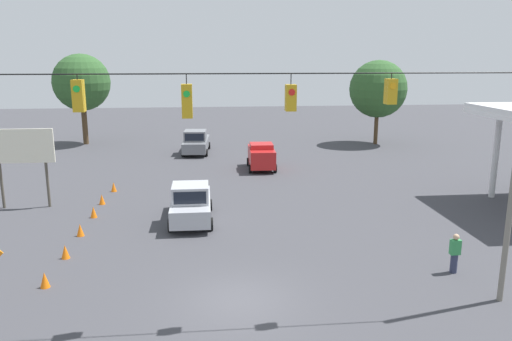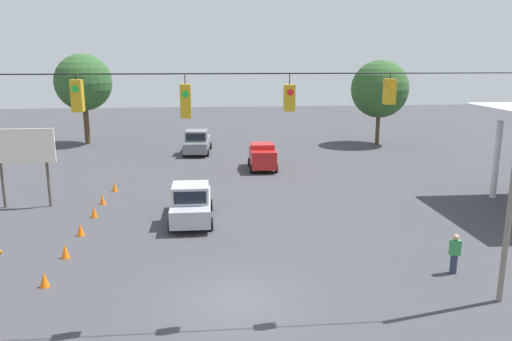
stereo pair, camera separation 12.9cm
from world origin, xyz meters
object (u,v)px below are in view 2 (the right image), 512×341
object	(u,v)px
overhead_signal_span	(235,156)
traffic_cone_fourth	(94,212)
traffic_cone_second	(65,251)
pickup_truck_grey_withflow_deep	(197,142)
pickup_truck_silver_withflow_mid	(191,203)
traffic_cone_third	(80,230)
traffic_cone_fifth	(103,199)
sedan_red_oncoming_deep	(262,156)
tree_horizon_left	(380,89)
tree_horizon_right	(83,83)
traffic_cone_nearest	(44,279)
roadside_billboard	(22,151)
traffic_cone_farthest	(115,187)
pedestrian	(455,254)

from	to	relation	value
overhead_signal_span	traffic_cone_fourth	xyz separation A→B (m)	(7.09, -11.13, -5.17)
traffic_cone_second	pickup_truck_grey_withflow_deep	bearing A→B (deg)	-102.53
traffic_cone_second	traffic_cone_fourth	world-z (taller)	same
pickup_truck_silver_withflow_mid	traffic_cone_third	world-z (taller)	pickup_truck_silver_withflow_mid
pickup_truck_silver_withflow_mid	traffic_cone_fifth	size ratio (longest dim) A/B	8.33
sedan_red_oncoming_deep	tree_horizon_left	distance (m)	16.73
tree_horizon_right	pickup_truck_grey_withflow_deep	bearing A→B (deg)	152.06
sedan_red_oncoming_deep	traffic_cone_nearest	xyz separation A→B (m)	(10.40, 19.31, -0.74)
pickup_truck_grey_withflow_deep	sedan_red_oncoming_deep	xyz separation A→B (m)	(-5.12, 7.16, 0.07)
pickup_truck_grey_withflow_deep	roadside_billboard	world-z (taller)	roadside_billboard
traffic_cone_third	pickup_truck_silver_withflow_mid	bearing A→B (deg)	-162.09
pickup_truck_silver_withflow_mid	tree_horizon_left	bearing A→B (deg)	-128.51
pickup_truck_grey_withflow_deep	traffic_cone_farthest	distance (m)	13.72
roadside_billboard	pedestrian	bearing A→B (deg)	151.44
tree_horizon_left	tree_horizon_right	world-z (taller)	tree_horizon_right
pickup_truck_silver_withflow_mid	pickup_truck_grey_withflow_deep	distance (m)	19.19
pickup_truck_silver_withflow_mid	traffic_cone_fifth	xyz separation A→B (m)	(5.33, -3.62, -0.67)
traffic_cone_fourth	tree_horizon_left	xyz separation A→B (m)	(-22.94, -21.04, 5.10)
pickup_truck_grey_withflow_deep	tree_horizon_left	bearing A→B (deg)	-170.42
traffic_cone_fifth	traffic_cone_third	bearing A→B (deg)	90.10
pickup_truck_grey_withflow_deep	traffic_cone_fifth	size ratio (longest dim) A/B	9.37
roadside_billboard	tree_horizon_left	distance (m)	33.07
traffic_cone_second	roadside_billboard	bearing A→B (deg)	-61.95
sedan_red_oncoming_deep	tree_horizon_left	xyz separation A→B (m)	(-12.57, -10.14, 4.36)
overhead_signal_span	roadside_billboard	bearing A→B (deg)	-49.86
sedan_red_oncoming_deep	tree_horizon_left	world-z (taller)	tree_horizon_left
traffic_cone_second	traffic_cone_fourth	size ratio (longest dim) A/B	1.00
traffic_cone_farthest	pedestrian	xyz separation A→B (m)	(-15.84, 14.02, 0.51)
pickup_truck_silver_withflow_mid	pickup_truck_grey_withflow_deep	size ratio (longest dim) A/B	0.89
traffic_cone_fourth	traffic_cone_third	bearing A→B (deg)	89.37
traffic_cone_fourth	overhead_signal_span	bearing A→B (deg)	122.53
tree_horizon_left	traffic_cone_second	bearing A→B (deg)	49.28
traffic_cone_third	traffic_cone_fourth	distance (m)	2.86
pickup_truck_grey_withflow_deep	traffic_cone_third	distance (m)	21.58
pickup_truck_silver_withflow_mid	traffic_cone_third	size ratio (longest dim) A/B	8.33
traffic_cone_third	tree_horizon_left	size ratio (longest dim) A/B	0.07
traffic_cone_nearest	roadside_billboard	size ratio (longest dim) A/B	0.13
traffic_cone_fifth	overhead_signal_span	bearing A→B (deg)	117.66
traffic_cone_nearest	traffic_cone_second	distance (m)	2.79
traffic_cone_third	tree_horizon_right	xyz separation A→B (m)	(5.70, -26.73, 5.72)
traffic_cone_fourth	pedestrian	world-z (taller)	pedestrian
traffic_cone_fourth	traffic_cone_fifth	world-z (taller)	same
pickup_truck_grey_withflow_deep	sedan_red_oncoming_deep	size ratio (longest dim) A/B	1.45
pedestrian	tree_horizon_right	world-z (taller)	tree_horizon_right
sedan_red_oncoming_deep	tree_horizon_right	size ratio (longest dim) A/B	0.45
traffic_cone_second	traffic_cone_third	bearing A→B (deg)	-89.58
traffic_cone_second	traffic_cone_fifth	size ratio (longest dim) A/B	1.00
traffic_cone_second	pedestrian	size ratio (longest dim) A/B	0.37
traffic_cone_fourth	traffic_cone_farthest	distance (m)	5.33
traffic_cone_second	traffic_cone_farthest	world-z (taller)	same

